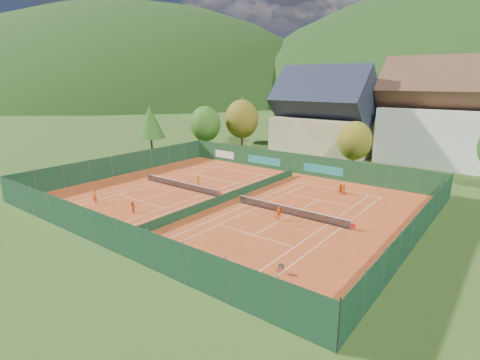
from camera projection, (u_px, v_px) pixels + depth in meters
name	position (u px, v px, depth m)	size (l,w,h in m)	color
ground	(229.00, 201.00, 43.00)	(600.00, 600.00, 0.00)	#2C4B17
clay_pad	(229.00, 200.00, 43.00)	(40.00, 32.00, 0.01)	#B1411A
court_markings_left	(181.00, 188.00, 47.70)	(11.03, 23.83, 0.00)	white
court_markings_right	(290.00, 215.00, 38.29)	(11.03, 23.83, 0.00)	white
tennis_net_left	(181.00, 185.00, 47.48)	(13.30, 0.10, 1.02)	#59595B
tennis_net_right	(291.00, 211.00, 38.07)	(13.30, 0.10, 1.02)	#59595B
court_divider	(229.00, 196.00, 42.87)	(0.03, 28.80, 1.00)	#153A21
fence_north	(295.00, 163.00, 55.13)	(40.00, 0.10, 3.00)	#163D1E
fence_south	(105.00, 232.00, 30.35)	(40.00, 0.04, 3.00)	#12331D
fence_west	(123.00, 164.00, 54.37)	(0.04, 32.00, 3.00)	#153B22
fence_east	(417.00, 229.00, 30.89)	(0.09, 32.00, 3.00)	#12331E
chalet	(323.00, 119.00, 66.01)	(16.20, 12.00, 16.00)	beige
hotel_block_a	(450.00, 119.00, 59.24)	(21.60, 11.00, 17.25)	silver
tree_west_front	(205.00, 124.00, 69.85)	(5.72, 5.72, 8.69)	#492C1A
tree_west_mid	(242.00, 119.00, 71.91)	(6.44, 6.44, 9.78)	#473119
tree_west_back	(242.00, 111.00, 81.39)	(5.60, 5.60, 10.00)	#462B19
tree_center	(355.00, 141.00, 55.09)	(5.01, 5.01, 7.60)	#432917
tree_west_side	(150.00, 122.00, 67.07)	(5.04, 5.04, 9.00)	#4C301B
ball_hopper	(281.00, 267.00, 26.62)	(0.34, 0.34, 0.80)	slate
loose_ball_0	(134.00, 201.00, 42.71)	(0.07, 0.07, 0.07)	#CCD833
loose_ball_1	(177.00, 232.00, 33.98)	(0.07, 0.07, 0.07)	#CCD833
loose_ball_2	(274.00, 193.00, 45.71)	(0.07, 0.07, 0.07)	#CCD833
loose_ball_3	(220.00, 181.00, 50.88)	(0.07, 0.07, 0.07)	#CCD833
player_left_near	(95.00, 197.00, 41.79)	(0.57, 0.38, 1.57)	orange
player_left_mid	(133.00, 207.00, 38.71)	(0.62, 0.48, 1.27)	#E55014
player_left_far	(199.00, 181.00, 48.50)	(0.95, 0.55, 1.48)	orange
player_right_near	(279.00, 213.00, 36.82)	(0.85, 0.36, 1.46)	orange
player_right_far_a	(344.00, 189.00, 45.46)	(0.58, 0.38, 1.18)	#E04A13
player_right_far_b	(341.00, 189.00, 45.11)	(1.22, 0.39, 1.32)	#DB5C13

